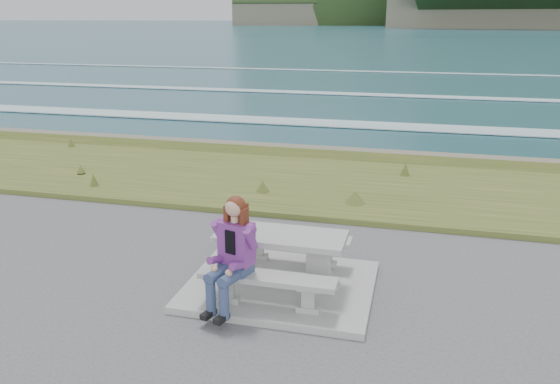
{
  "coord_description": "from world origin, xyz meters",
  "views": [
    {
      "loc": [
        1.72,
        -6.78,
        3.71
      ],
      "look_at": [
        -0.32,
        1.2,
        1.06
      ],
      "focal_mm": 35.0,
      "sensor_mm": 36.0,
      "label": 1
    }
  ],
  "objects": [
    {
      "name": "bench_landward",
      "position": [
        0.0,
        -0.7,
        0.45
      ],
      "size": [
        1.8,
        0.35,
        0.45
      ],
      "color": "gray",
      "rests_on": "concrete_slab"
    },
    {
      "name": "bench_seaward",
      "position": [
        0.0,
        0.7,
        0.45
      ],
      "size": [
        1.8,
        0.35,
        0.45
      ],
      "color": "gray",
      "rests_on": "concrete_slab"
    },
    {
      "name": "seated_woman",
      "position": [
        -0.46,
        -0.83,
        0.64
      ],
      "size": [
        0.61,
        0.83,
        1.48
      ],
      "rotation": [
        0.0,
        0.0,
        -0.29
      ],
      "color": "navy",
      "rests_on": "concrete_slab"
    },
    {
      "name": "grass_verge",
      "position": [
        0.0,
        5.0,
        0.0
      ],
      "size": [
        160.0,
        4.5,
        0.22
      ],
      "primitive_type": "cube",
      "color": "#374B1C",
      "rests_on": "ground"
    },
    {
      "name": "ocean",
      "position": [
        0.0,
        25.09,
        -1.74
      ],
      "size": [
        1600.0,
        1600.0,
        0.09
      ],
      "color": "#225260",
      "rests_on": "ground"
    },
    {
      "name": "picnic_table",
      "position": [
        0.0,
        0.0,
        0.68
      ],
      "size": [
        1.8,
        0.75,
        0.75
      ],
      "color": "gray",
      "rests_on": "concrete_slab"
    },
    {
      "name": "concrete_slab",
      "position": [
        0.0,
        0.0,
        0.05
      ],
      "size": [
        2.6,
        2.1,
        0.1
      ],
      "primitive_type": "cube",
      "color": "gray",
      "rests_on": "ground"
    },
    {
      "name": "shore_drop",
      "position": [
        0.0,
        7.9,
        0.0
      ],
      "size": [
        160.0,
        0.8,
        2.2
      ],
      "primitive_type": "cube",
      "color": "#6F6853",
      "rests_on": "ground"
    }
  ]
}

